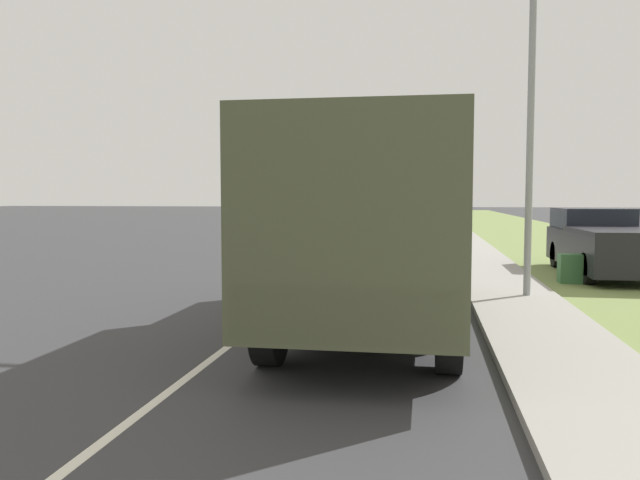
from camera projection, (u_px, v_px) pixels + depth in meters
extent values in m
plane|color=#38383A|center=(381.00, 230.00, 39.29)|extent=(180.00, 180.00, 0.00)
cube|color=silver|center=(381.00, 230.00, 39.29)|extent=(0.12, 120.00, 0.00)
cube|color=#9E9B93|center=(454.00, 230.00, 38.54)|extent=(1.80, 120.00, 0.12)
cube|color=olive|center=(528.00, 231.00, 37.82)|extent=(7.00, 120.00, 0.02)
cube|color=#474C38|center=(385.00, 225.00, 12.75)|extent=(2.48, 2.20, 1.92)
cube|color=#4C5138|center=(368.00, 217.00, 8.87)|extent=(2.48, 5.65, 2.49)
cube|color=#474C38|center=(343.00, 315.00, 6.21)|extent=(2.35, 0.10, 0.60)
cube|color=red|center=(252.00, 294.00, 6.33)|extent=(0.12, 0.06, 0.12)
cube|color=red|center=(438.00, 298.00, 6.02)|extent=(0.12, 0.06, 0.12)
cylinder|color=black|center=(332.00, 272.00, 12.89)|extent=(0.30, 1.08, 1.08)
cylinder|color=black|center=(439.00, 274.00, 12.53)|extent=(0.30, 1.08, 1.08)
cylinder|color=black|center=(270.00, 322.00, 7.75)|extent=(0.30, 1.08, 1.08)
cylinder|color=black|center=(449.00, 328.00, 7.39)|extent=(0.30, 1.08, 1.08)
cylinder|color=black|center=(298.00, 300.00, 9.42)|extent=(0.30, 1.08, 1.08)
cylinder|color=black|center=(444.00, 304.00, 9.06)|extent=(0.30, 1.08, 1.08)
cube|color=silver|center=(392.00, 242.00, 22.00)|extent=(1.77, 4.37, 0.64)
cube|color=black|center=(392.00, 224.00, 22.04)|extent=(1.56, 1.97, 0.67)
cylinder|color=black|center=(373.00, 244.00, 23.52)|extent=(0.20, 0.64, 0.64)
cylinder|color=black|center=(415.00, 244.00, 23.26)|extent=(0.20, 0.64, 0.64)
cylinder|color=black|center=(366.00, 250.00, 20.77)|extent=(0.20, 0.64, 0.64)
cylinder|color=black|center=(414.00, 251.00, 20.51)|extent=(0.20, 0.64, 0.64)
cube|color=#336B3D|center=(339.00, 227.00, 34.03)|extent=(1.90, 4.46, 0.57)
cube|color=black|center=(339.00, 216.00, 34.08)|extent=(1.67, 2.01, 0.61)
cylinder|color=black|center=(328.00, 228.00, 35.58)|extent=(0.20, 0.64, 0.64)
cylinder|color=black|center=(357.00, 228.00, 35.30)|extent=(0.20, 0.64, 0.64)
cylinder|color=black|center=(319.00, 231.00, 32.77)|extent=(0.20, 0.64, 0.64)
cylinder|color=black|center=(351.00, 231.00, 32.49)|extent=(0.20, 0.64, 0.64)
cube|color=#336B3D|center=(364.00, 219.00, 44.23)|extent=(1.71, 4.22, 0.66)
cube|color=black|center=(365.00, 210.00, 44.27)|extent=(1.51, 1.90, 0.69)
cylinder|color=black|center=(356.00, 221.00, 45.70)|extent=(0.20, 0.64, 0.64)
cylinder|color=black|center=(376.00, 221.00, 45.45)|extent=(0.20, 0.64, 0.64)
cylinder|color=black|center=(352.00, 222.00, 43.04)|extent=(0.20, 0.64, 0.64)
cylinder|color=black|center=(373.00, 223.00, 42.79)|extent=(0.20, 0.64, 0.64)
cube|color=black|center=(607.00, 249.00, 16.41)|extent=(2.02, 5.55, 0.94)
cube|color=black|center=(591.00, 218.00, 17.94)|extent=(1.86, 2.33, 0.59)
cube|color=black|center=(621.00, 232.00, 15.23)|extent=(2.02, 3.22, 0.12)
cylinder|color=black|center=(557.00, 254.00, 18.38)|extent=(0.24, 0.76, 0.76)
cylinder|color=black|center=(621.00, 255.00, 18.09)|extent=(0.24, 0.76, 0.76)
cylinder|color=black|center=(589.00, 268.00, 14.78)|extent=(0.24, 0.76, 0.76)
cylinder|color=gray|center=(531.00, 120.00, 12.32)|extent=(0.14, 0.14, 6.97)
cube|color=#3D7042|center=(571.00, 268.00, 15.04)|extent=(0.55, 0.45, 0.70)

